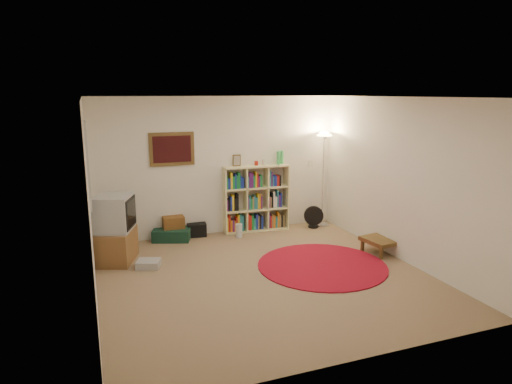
% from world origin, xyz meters
% --- Properties ---
extents(room, '(4.54, 4.54, 2.54)m').
position_xyz_m(room, '(-0.05, 0.05, 1.26)').
color(room, '#886D4F').
rests_on(room, ground).
extents(bookshelf, '(1.25, 0.40, 1.49)m').
position_xyz_m(bookshelf, '(0.65, 2.17, 0.60)').
color(bookshelf, '#FFF4AA').
rests_on(bookshelf, ground).
extents(floor_lamp, '(0.44, 0.44, 1.83)m').
position_xyz_m(floor_lamp, '(1.99, 1.98, 1.52)').
color(floor_lamp, white).
rests_on(floor_lamp, ground).
extents(floor_fan, '(0.38, 0.25, 0.43)m').
position_xyz_m(floor_fan, '(1.77, 1.90, 0.21)').
color(floor_fan, black).
rests_on(floor_fan, ground).
extents(tv_stand, '(0.71, 0.85, 1.05)m').
position_xyz_m(tv_stand, '(-1.91, 1.36, 0.51)').
color(tv_stand, brown).
rests_on(tv_stand, ground).
extents(dvd_box, '(0.41, 0.37, 0.11)m').
position_xyz_m(dvd_box, '(-1.50, 0.92, 0.06)').
color(dvd_box, '#ACADB0').
rests_on(dvd_box, ground).
extents(suitcase, '(0.74, 0.60, 0.21)m').
position_xyz_m(suitcase, '(-0.94, 2.10, 0.10)').
color(suitcase, '#123224').
rests_on(suitcase, ground).
extents(wicker_basket, '(0.37, 0.26, 0.21)m').
position_xyz_m(wicker_basket, '(-0.89, 2.15, 0.31)').
color(wicker_basket, brown).
rests_on(wicker_basket, suitcase).
extents(duffel_bag, '(0.38, 0.33, 0.24)m').
position_xyz_m(duffel_bag, '(-0.47, 2.20, 0.12)').
color(duffel_bag, black).
rests_on(duffel_bag, ground).
extents(paper_towel, '(0.14, 0.14, 0.25)m').
position_xyz_m(paper_towel, '(0.23, 1.82, 0.12)').
color(paper_towel, silver).
rests_on(paper_towel, ground).
extents(red_rug, '(1.95, 1.95, 0.02)m').
position_xyz_m(red_rug, '(0.97, 0.07, 0.01)').
color(red_rug, maroon).
rests_on(red_rug, ground).
extents(side_table, '(0.62, 0.62, 0.25)m').
position_xyz_m(side_table, '(2.16, 0.25, 0.21)').
color(side_table, '#503B1C').
rests_on(side_table, ground).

